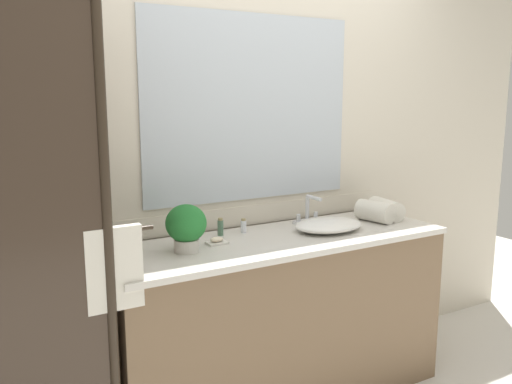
{
  "coord_description": "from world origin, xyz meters",
  "views": [
    {
      "loc": [
        -1.43,
        -2.23,
        1.62
      ],
      "look_at": [
        -0.15,
        0.0,
        1.15
      ],
      "focal_mm": 37.37,
      "sensor_mm": 36.0,
      "label": 1
    }
  ],
  "objects_px": {
    "rolled_towel_middle": "(375,212)",
    "rolled_towel_near_edge": "(385,209)",
    "amenity_bottle_body_wash": "(198,230)",
    "sink_basin": "(328,225)",
    "faucet": "(308,214)",
    "amenity_bottle_conditioner": "(220,227)",
    "soap_dish": "(217,241)",
    "potted_plant": "(186,226)",
    "amenity_bottle_lotion": "(244,226)"
  },
  "relations": [
    {
      "from": "amenity_bottle_conditioner",
      "to": "rolled_towel_near_edge",
      "type": "xyz_separation_m",
      "value": [
        1.01,
        -0.14,
        0.01
      ]
    },
    {
      "from": "sink_basin",
      "to": "rolled_towel_middle",
      "type": "height_order",
      "value": "rolled_towel_middle"
    },
    {
      "from": "rolled_towel_middle",
      "to": "soap_dish",
      "type": "bearing_deg",
      "value": 178.2
    },
    {
      "from": "faucet",
      "to": "rolled_towel_near_edge",
      "type": "height_order",
      "value": "faucet"
    },
    {
      "from": "soap_dish",
      "to": "amenity_bottle_body_wash",
      "type": "distance_m",
      "value": 0.14
    },
    {
      "from": "faucet",
      "to": "amenity_bottle_conditioner",
      "type": "bearing_deg",
      "value": 178.74
    },
    {
      "from": "amenity_bottle_body_wash",
      "to": "soap_dish",
      "type": "bearing_deg",
      "value": -71.91
    },
    {
      "from": "sink_basin",
      "to": "faucet",
      "type": "relative_size",
      "value": 2.3
    },
    {
      "from": "potted_plant",
      "to": "soap_dish",
      "type": "bearing_deg",
      "value": 13.8
    },
    {
      "from": "soap_dish",
      "to": "rolled_towel_middle",
      "type": "distance_m",
      "value": 0.99
    },
    {
      "from": "faucet",
      "to": "soap_dish",
      "type": "distance_m",
      "value": 0.65
    },
    {
      "from": "faucet",
      "to": "rolled_towel_near_edge",
      "type": "distance_m",
      "value": 0.48
    },
    {
      "from": "sink_basin",
      "to": "rolled_towel_near_edge",
      "type": "relative_size",
      "value": 1.64
    },
    {
      "from": "amenity_bottle_lotion",
      "to": "sink_basin",
      "type": "bearing_deg",
      "value": -24.31
    },
    {
      "from": "sink_basin",
      "to": "rolled_towel_near_edge",
      "type": "bearing_deg",
      "value": 7.17
    },
    {
      "from": "soap_dish",
      "to": "rolled_towel_middle",
      "type": "relative_size",
      "value": 0.48
    },
    {
      "from": "potted_plant",
      "to": "rolled_towel_near_edge",
      "type": "bearing_deg",
      "value": 1.91
    },
    {
      "from": "potted_plant",
      "to": "amenity_bottle_body_wash",
      "type": "distance_m",
      "value": 0.23
    },
    {
      "from": "rolled_towel_near_edge",
      "to": "amenity_bottle_lotion",
      "type": "bearing_deg",
      "value": 171.63
    },
    {
      "from": "faucet",
      "to": "rolled_towel_near_edge",
      "type": "bearing_deg",
      "value": -15.36
    },
    {
      "from": "potted_plant",
      "to": "sink_basin",
      "type": "bearing_deg",
      "value": -1.12
    },
    {
      "from": "rolled_towel_middle",
      "to": "sink_basin",
      "type": "bearing_deg",
      "value": -175.46
    },
    {
      "from": "faucet",
      "to": "amenity_bottle_lotion",
      "type": "height_order",
      "value": "faucet"
    },
    {
      "from": "amenity_bottle_body_wash",
      "to": "rolled_towel_near_edge",
      "type": "distance_m",
      "value": 1.15
    },
    {
      "from": "sink_basin",
      "to": "amenity_bottle_conditioner",
      "type": "xyz_separation_m",
      "value": [
        -0.55,
        0.2,
        0.01
      ]
    },
    {
      "from": "amenity_bottle_conditioner",
      "to": "rolled_towel_near_edge",
      "type": "height_order",
      "value": "rolled_towel_near_edge"
    },
    {
      "from": "sink_basin",
      "to": "faucet",
      "type": "bearing_deg",
      "value": 90.0
    },
    {
      "from": "rolled_towel_middle",
      "to": "potted_plant",
      "type": "bearing_deg",
      "value": -179.4
    },
    {
      "from": "sink_basin",
      "to": "faucet",
      "type": "height_order",
      "value": "faucet"
    },
    {
      "from": "faucet",
      "to": "amenity_bottle_lotion",
      "type": "bearing_deg",
      "value": 179.71
    },
    {
      "from": "amenity_bottle_body_wash",
      "to": "amenity_bottle_conditioner",
      "type": "bearing_deg",
      "value": 3.33
    },
    {
      "from": "amenity_bottle_body_wash",
      "to": "rolled_towel_near_edge",
      "type": "relative_size",
      "value": 0.41
    },
    {
      "from": "sink_basin",
      "to": "amenity_bottle_body_wash",
      "type": "distance_m",
      "value": 0.71
    },
    {
      "from": "amenity_bottle_conditioner",
      "to": "amenity_bottle_lotion",
      "type": "bearing_deg",
      "value": -4.33
    },
    {
      "from": "soap_dish",
      "to": "amenity_bottle_lotion",
      "type": "height_order",
      "value": "amenity_bottle_lotion"
    },
    {
      "from": "potted_plant",
      "to": "amenity_bottle_body_wash",
      "type": "bearing_deg",
      "value": 52.57
    },
    {
      "from": "soap_dish",
      "to": "rolled_towel_near_edge",
      "type": "distance_m",
      "value": 1.1
    },
    {
      "from": "faucet",
      "to": "potted_plant",
      "type": "distance_m",
      "value": 0.83
    },
    {
      "from": "sink_basin",
      "to": "potted_plant",
      "type": "relative_size",
      "value": 1.74
    },
    {
      "from": "potted_plant",
      "to": "amenity_bottle_conditioner",
      "type": "xyz_separation_m",
      "value": [
        0.27,
        0.18,
        -0.08
      ]
    },
    {
      "from": "amenity_bottle_lotion",
      "to": "amenity_bottle_body_wash",
      "type": "relative_size",
      "value": 0.77
    },
    {
      "from": "potted_plant",
      "to": "soap_dish",
      "type": "distance_m",
      "value": 0.21
    },
    {
      "from": "faucet",
      "to": "amenity_bottle_body_wash",
      "type": "distance_m",
      "value": 0.68
    },
    {
      "from": "amenity_bottle_lotion",
      "to": "amenity_bottle_conditioner",
      "type": "xyz_separation_m",
      "value": [
        -0.13,
        0.01,
        0.01
      ]
    },
    {
      "from": "sink_basin",
      "to": "amenity_bottle_lotion",
      "type": "distance_m",
      "value": 0.46
    },
    {
      "from": "soap_dish",
      "to": "rolled_towel_middle",
      "type": "xyz_separation_m",
      "value": [
        0.99,
        -0.03,
        0.05
      ]
    },
    {
      "from": "faucet",
      "to": "rolled_towel_near_edge",
      "type": "xyz_separation_m",
      "value": [
        0.47,
        -0.13,
        0.0
      ]
    },
    {
      "from": "amenity_bottle_conditioner",
      "to": "soap_dish",
      "type": "bearing_deg",
      "value": -122.48
    },
    {
      "from": "potted_plant",
      "to": "amenity_bottle_lotion",
      "type": "relative_size",
      "value": 2.95
    },
    {
      "from": "rolled_towel_middle",
      "to": "rolled_towel_near_edge",
      "type": "bearing_deg",
      "value": 15.42
    }
  ]
}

